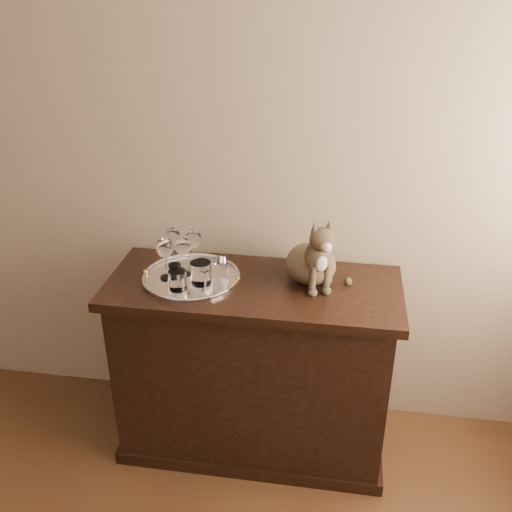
{
  "coord_description": "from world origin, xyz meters",
  "views": [
    {
      "loc": [
        0.92,
        -0.04,
        2.0
      ],
      "look_at": [
        0.61,
        1.95,
        0.97
      ],
      "focal_mm": 40.0,
      "sensor_mm": 36.0,
      "label": 1
    }
  ],
  "objects": [
    {
      "name": "wine_glass_a",
      "position": [
        0.25,
        2.03,
        0.95
      ],
      "size": [
        0.07,
        0.07,
        0.18
      ],
      "primitive_type": null,
      "color": "white",
      "rests_on": "tray"
    },
    {
      "name": "wine_glass_c",
      "position": [
        0.25,
        1.92,
        0.95
      ],
      "size": [
        0.07,
        0.07,
        0.18
      ],
      "primitive_type": null,
      "color": "silver",
      "rests_on": "tray"
    },
    {
      "name": "tumbler_a",
      "position": [
        0.39,
        1.9,
        0.9
      ],
      "size": [
        0.08,
        0.08,
        0.09
      ],
      "primitive_type": "cylinder",
      "color": "silver",
      "rests_on": "tray"
    },
    {
      "name": "sideboard",
      "position": [
        0.6,
        1.94,
        0.42
      ],
      "size": [
        1.2,
        0.5,
        0.85
      ],
      "primitive_type": null,
      "color": "black",
      "rests_on": "ground"
    },
    {
      "name": "wine_glass_b",
      "position": [
        0.33,
        2.03,
        0.95
      ],
      "size": [
        0.07,
        0.07,
        0.18
      ],
      "primitive_type": null,
      "color": "silver",
      "rests_on": "tray"
    },
    {
      "name": "tray",
      "position": [
        0.34,
        1.94,
        0.85
      ],
      "size": [
        0.4,
        0.4,
        0.01
      ],
      "primitive_type": "cylinder",
      "color": "white",
      "rests_on": "sideboard"
    },
    {
      "name": "tumbler_b",
      "position": [
        0.32,
        1.84,
        0.9
      ],
      "size": [
        0.07,
        0.07,
        0.08
      ],
      "primitive_type": "cylinder",
      "color": "white",
      "rests_on": "tray"
    },
    {
      "name": "cat",
      "position": [
        0.83,
        2.0,
        1.0
      ],
      "size": [
        0.39,
        0.38,
        0.31
      ],
      "primitive_type": null,
      "rotation": [
        0.0,
        0.0,
        0.39
      ],
      "color": "#49362B",
      "rests_on": "sideboard"
    },
    {
      "name": "tumbler_c",
      "position": [
        0.46,
        1.95,
        0.9
      ],
      "size": [
        0.07,
        0.07,
        0.08
      ],
      "primitive_type": "cylinder",
      "color": "white",
      "rests_on": "tray"
    },
    {
      "name": "wine_glass_d",
      "position": [
        0.31,
        1.96,
        0.94
      ],
      "size": [
        0.06,
        0.06,
        0.17
      ],
      "primitive_type": null,
      "color": "silver",
      "rests_on": "tray"
    },
    {
      "name": "wall_back",
      "position": [
        0.0,
        2.25,
        1.35
      ],
      "size": [
        4.0,
        0.1,
        2.7
      ],
      "primitive_type": "cube",
      "color": "tan",
      "rests_on": "ground"
    }
  ]
}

